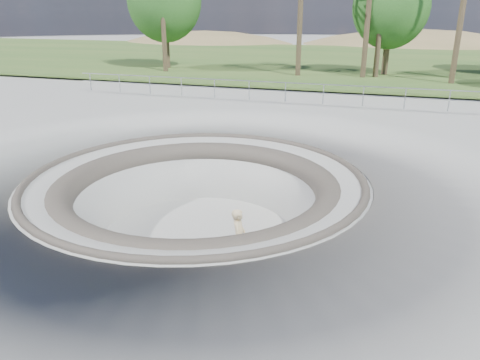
{
  "coord_description": "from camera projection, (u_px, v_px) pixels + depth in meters",
  "views": [
    {
      "loc": [
        5.4,
        -12.26,
        4.8
      ],
      "look_at": [
        1.25,
        0.45,
        -0.1
      ],
      "focal_mm": 35.0,
      "sensor_mm": 36.0,
      "label": 1
    }
  ],
  "objects": [
    {
      "name": "safety_railing",
      "position": [
        285.0,
        92.0,
        24.64
      ],
      "size": [
        25.0,
        0.06,
        1.03
      ],
      "color": "#92969A",
      "rests_on": "ground"
    },
    {
      "name": "grass_strip",
      "position": [
        337.0,
        60.0,
        44.43
      ],
      "size": [
        180.0,
        36.0,
        0.12
      ],
      "color": "#345723",
      "rests_on": "ground"
    },
    {
      "name": "skateboard",
      "position": [
        239.0,
        265.0,
        12.89
      ],
      "size": [
        0.87,
        0.51,
        0.09
      ],
      "color": "#97673C",
      "rests_on": "ground"
    },
    {
      "name": "bushy_tree_mid",
      "position": [
        391.0,
        7.0,
        32.82
      ],
      "size": [
        5.33,
        4.85,
        7.69
      ],
      "color": "brown",
      "rests_on": "ground"
    },
    {
      "name": "distant_hills",
      "position": [
        380.0,
        97.0,
        66.51
      ],
      "size": [
        103.2,
        45.0,
        28.6
      ],
      "color": "olive",
      "rests_on": "ground"
    },
    {
      "name": "skater",
      "position": [
        239.0,
        237.0,
        12.6
      ],
      "size": [
        0.51,
        0.67,
        1.64
      ],
      "primitive_type": "imported",
      "rotation": [
        0.0,
        0.0,
        1.77
      ],
      "color": "#D4BA89",
      "rests_on": "skateboard"
    },
    {
      "name": "ground",
      "position": [
        196.0,
        177.0,
        14.16
      ],
      "size": [
        180.0,
        180.0,
        0.0
      ],
      "primitive_type": "plane",
      "color": "#A5A6A0",
      "rests_on": "ground"
    },
    {
      "name": "skate_bowl",
      "position": [
        198.0,
        232.0,
        14.79
      ],
      "size": [
        14.0,
        14.0,
        4.1
      ],
      "color": "#A5A6A0",
      "rests_on": "ground"
    },
    {
      "name": "bushy_tree_left",
      "position": [
        164.0,
        0.0,
        36.5
      ],
      "size": [
        5.89,
        5.36,
        8.5
      ],
      "color": "brown",
      "rests_on": "ground"
    }
  ]
}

